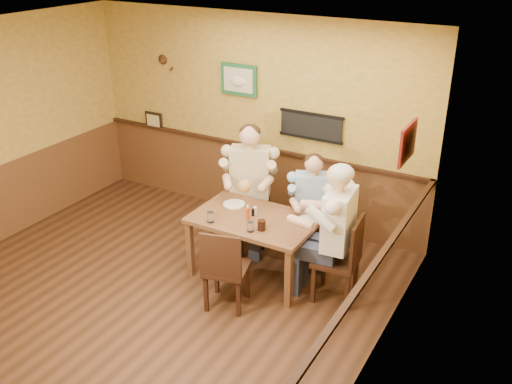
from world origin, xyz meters
The scene contains 17 objects.
room centered at (0.14, 0.17, 1.69)m, with size 5.02×5.03×2.81m.
dining_table centered at (0.82, 1.08, 0.66)m, with size 1.40×0.90×0.75m.
chair_back_left centered at (0.39, 1.72, 0.50)m, with size 0.47×0.47×1.01m, color #351D10, non-canonical shape.
chair_back_right centered at (1.23, 1.77, 0.43)m, with size 0.40×0.40×0.86m, color #351D10, non-canonical shape.
chair_right_end centered at (1.83, 1.09, 0.50)m, with size 0.46×0.46×1.00m, color #351D10, non-canonical shape.
chair_near_side centered at (0.86, 0.40, 0.48)m, with size 0.44×0.44×0.96m, color #351D10, non-canonical shape.
diner_tan_shirt centered at (0.39, 1.72, 0.72)m, with size 0.67×0.67×1.44m, color beige, non-canonical shape.
diner_blue_polo centered at (1.23, 1.77, 0.61)m, with size 0.57×0.57×1.23m, color #90B6D9, non-canonical shape.
diner_white_elder centered at (1.83, 1.09, 0.71)m, with size 0.66×0.66×1.43m, color white, non-canonical shape.
water_glass_left centered at (0.45, 0.74, 0.81)m, with size 0.08×0.08×0.12m, color silver.
water_glass_mid centered at (0.95, 0.77, 0.81)m, with size 0.08×0.08×0.11m, color silver.
cola_tumbler centered at (1.04, 0.85, 0.81)m, with size 0.09×0.09×0.12m, color black.
hot_sauce_bottle centered at (0.78, 1.00, 0.83)m, with size 0.04×0.04×0.16m, color #B43513.
salt_shaker centered at (0.79, 1.14, 0.80)m, with size 0.04×0.04×0.10m, color silver.
pepper_shaker centered at (0.78, 1.11, 0.79)m, with size 0.03×0.03×0.09m, color black.
plate_far_left centered at (0.45, 1.24, 0.76)m, with size 0.26×0.26×0.02m, color white.
plate_far_right centered at (1.39, 1.30, 0.76)m, with size 0.25×0.25×0.02m, color silver.
Camera 1 is at (3.67, -3.94, 3.73)m, focal length 40.00 mm.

